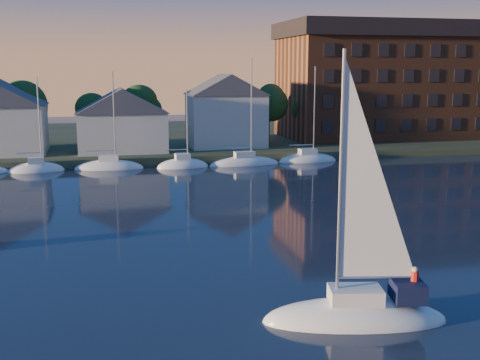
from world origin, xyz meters
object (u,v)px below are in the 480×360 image
object	(u,v)px
clubhouse_centre	(122,119)
hero_sailboat	(358,310)
clubhouse_east	(226,110)
condo_block	(383,80)

from	to	relation	value
clubhouse_centre	hero_sailboat	bearing A→B (deg)	-81.06
clubhouse_east	condo_block	bearing A→B (deg)	12.89
clubhouse_centre	hero_sailboat	size ratio (longest dim) A/B	0.86
clubhouse_centre	condo_block	xyz separation A→B (m)	(40.00, 7.95, 4.66)
clubhouse_centre	hero_sailboat	xyz separation A→B (m)	(8.53, -54.22, -4.56)
hero_sailboat	clubhouse_centre	bearing A→B (deg)	-69.24
clubhouse_east	hero_sailboat	world-z (taller)	hero_sailboat
condo_block	hero_sailboat	size ratio (longest dim) A/B	2.30
condo_block	hero_sailboat	distance (m)	70.29
clubhouse_centre	condo_block	bearing A→B (deg)	11.24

